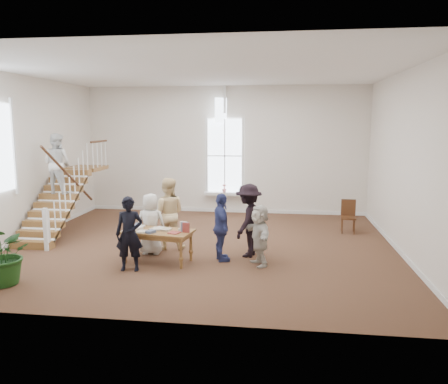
# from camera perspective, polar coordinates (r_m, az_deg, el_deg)

# --- Properties ---
(ground) EXTENTS (10.00, 10.00, 0.00)m
(ground) POSITION_cam_1_polar(r_m,az_deg,el_deg) (11.64, -2.75, -7.02)
(ground) COLOR #3F2918
(ground) RESTS_ON ground
(room_shell) EXTENTS (10.49, 10.00, 10.00)m
(room_shell) POSITION_cam_1_polar(r_m,az_deg,el_deg) (15.78, 0.07, -1.25)
(room_shell) COLOR silver
(room_shell) RESTS_ON ground
(staircase) EXTENTS (1.10, 4.10, 2.92)m
(staircase) POSITION_cam_1_polar(r_m,az_deg,el_deg) (13.46, -20.73, 1.63)
(staircase) COLOR brown
(staircase) RESTS_ON ground
(library_table) EXTENTS (1.71, 1.05, 0.81)m
(library_table) POSITION_cam_1_polar(r_m,az_deg,el_deg) (10.29, -8.73, -5.43)
(library_table) COLOR brown
(library_table) RESTS_ON ground
(police_officer) EXTENTS (0.64, 0.47, 1.64)m
(police_officer) POSITION_cam_1_polar(r_m,az_deg,el_deg) (9.78, -12.27, -5.37)
(police_officer) COLOR black
(police_officer) RESTS_ON ground
(elderly_woman) EXTENTS (0.75, 0.49, 1.51)m
(elderly_woman) POSITION_cam_1_polar(r_m,az_deg,el_deg) (10.91, -9.55, -4.13)
(elderly_woman) COLOR silver
(elderly_woman) RESTS_ON ground
(person_yellow) EXTENTS (0.98, 0.80, 1.84)m
(person_yellow) POSITION_cam_1_polar(r_m,az_deg,el_deg) (11.26, -7.37, -2.81)
(person_yellow) COLOR beige
(person_yellow) RESTS_ON ground
(woman_cluster_a) EXTENTS (0.69, 1.02, 1.61)m
(woman_cluster_a) POSITION_cam_1_polar(r_m,az_deg,el_deg) (10.21, -0.36, -4.64)
(woman_cluster_a) COLOR navy
(woman_cluster_a) RESTS_ON ground
(woman_cluster_b) EXTENTS (0.95, 1.28, 1.78)m
(woman_cluster_b) POSITION_cam_1_polar(r_m,az_deg,el_deg) (10.57, 3.21, -3.71)
(woman_cluster_b) COLOR black
(woman_cluster_b) RESTS_ON ground
(woman_cluster_c) EXTENTS (0.91, 1.35, 1.40)m
(woman_cluster_c) POSITION_cam_1_polar(r_m,az_deg,el_deg) (9.96, 4.64, -5.63)
(woman_cluster_c) COLOR beige
(woman_cluster_c) RESTS_ON ground
(floor_plant) EXTENTS (1.41, 1.32, 1.27)m
(floor_plant) POSITION_cam_1_polar(r_m,az_deg,el_deg) (9.78, -26.67, -7.28)
(floor_plant) COLOR #173E13
(floor_plant) RESTS_ON ground
(side_chair) EXTENTS (0.45, 0.45, 0.97)m
(side_chair) POSITION_cam_1_polar(r_m,az_deg,el_deg) (13.43, 15.93, -2.82)
(side_chair) COLOR #381C0F
(side_chair) RESTS_ON ground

